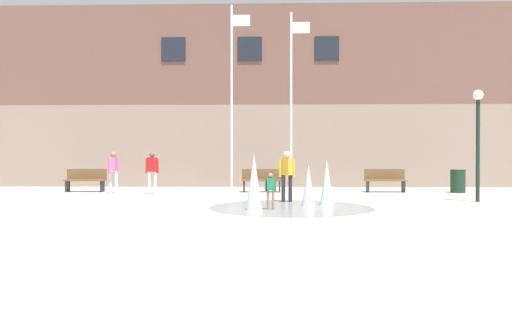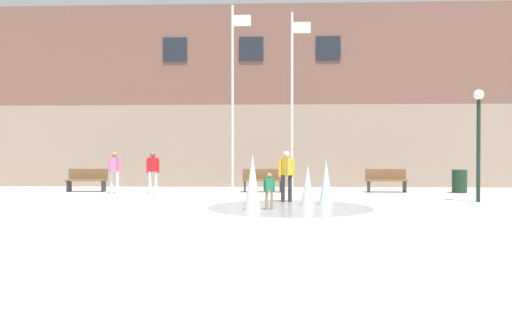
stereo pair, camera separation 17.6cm
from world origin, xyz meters
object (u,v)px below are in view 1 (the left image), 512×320
(child_running, at_px, (271,188))
(park_bench_under_right_flagpole, at_px, (262,180))
(park_bench_left_of_flagpoles, at_px, (86,180))
(flagpole_right, at_px, (292,96))
(adult_near_bench, at_px, (113,169))
(teen_by_trashcan, at_px, (287,172))
(adult_in_red, at_px, (152,169))
(flagpole_left, at_px, (232,92))
(park_bench_near_trashcan, at_px, (385,180))
(lamp_post_right_lane, at_px, (478,128))
(trash_can, at_px, (458,181))

(child_running, bearing_deg, park_bench_under_right_flagpole, -95.19)
(park_bench_left_of_flagpoles, xyz_separation_m, flagpole_right, (8.24, 0.62, 3.39))
(park_bench_under_right_flagpole, bearing_deg, adult_near_bench, -170.89)
(child_running, bearing_deg, teen_by_trashcan, -111.33)
(teen_by_trashcan, distance_m, flagpole_right, 5.53)
(adult_in_red, relative_size, flagpole_left, 0.21)
(park_bench_under_right_flagpole, xyz_separation_m, child_running, (0.34, -6.34, 0.10))
(park_bench_near_trashcan, bearing_deg, adult_in_red, -172.95)
(lamp_post_right_lane, distance_m, trash_can, 4.32)
(park_bench_under_right_flagpole, distance_m, park_bench_near_trashcan, 4.88)
(lamp_post_right_lane, bearing_deg, flagpole_left, 151.03)
(flagpole_right, bearing_deg, teen_by_trashcan, -94.37)
(teen_by_trashcan, bearing_deg, flagpole_left, -17.54)
(lamp_post_right_lane, bearing_deg, park_bench_left_of_flagpoles, 164.53)
(flagpole_left, distance_m, lamp_post_right_lane, 9.36)
(lamp_post_right_lane, bearing_deg, adult_in_red, 165.18)
(teen_by_trashcan, bearing_deg, child_running, 125.63)
(flagpole_left, bearing_deg, child_running, -77.29)
(teen_by_trashcan, bearing_deg, park_bench_left_of_flagpoles, 21.41)
(child_running, xyz_separation_m, flagpole_left, (-1.55, 6.88, 3.44))
(child_running, bearing_deg, flagpole_right, -105.47)
(flagpole_left, xyz_separation_m, trash_can, (8.86, -0.65, -3.57))
(child_running, bearing_deg, trash_can, -147.81)
(teen_by_trashcan, distance_m, flagpole_left, 5.97)
(park_bench_near_trashcan, xyz_separation_m, adult_in_red, (-9.01, -1.11, 0.45))
(park_bench_left_of_flagpoles, xyz_separation_m, flagpole_left, (5.82, 0.62, 3.54))
(adult_in_red, xyz_separation_m, child_running, (4.48, -5.33, -0.35))
(child_running, bearing_deg, lamp_post_right_lane, -167.82)
(adult_near_bench, relative_size, flagpole_left, 0.21)
(park_bench_left_of_flagpoles, distance_m, lamp_post_right_lane, 14.51)
(flagpole_right, xyz_separation_m, lamp_post_right_lane, (5.63, -4.46, -1.54))
(park_bench_near_trashcan, bearing_deg, adult_near_bench, -174.54)
(adult_near_bench, height_order, lamp_post_right_lane, lamp_post_right_lane)
(park_bench_left_of_flagpoles, relative_size, child_running, 1.62)
(adult_near_bench, relative_size, trash_can, 1.77)
(park_bench_under_right_flagpole, xyz_separation_m, flagpole_left, (-1.21, 0.54, 3.54))
(park_bench_near_trashcan, relative_size, lamp_post_right_lane, 0.46)
(teen_by_trashcan, bearing_deg, park_bench_under_right_flagpole, -29.68)
(park_bench_near_trashcan, distance_m, lamp_post_right_lane, 4.84)
(adult_near_bench, xyz_separation_m, adult_in_red, (1.51, -0.11, 0.00))
(flagpole_left, height_order, flagpole_right, flagpole_left)
(park_bench_under_right_flagpole, height_order, child_running, child_running)
(adult_near_bench, distance_m, trash_can, 13.32)
(lamp_post_right_lane, height_order, trash_can, lamp_post_right_lane)
(park_bench_left_of_flagpoles, height_order, adult_in_red, adult_in_red)
(park_bench_near_trashcan, height_order, adult_near_bench, adult_near_bench)
(lamp_post_right_lane, bearing_deg, adult_near_bench, 166.44)
(flagpole_left, bearing_deg, adult_in_red, -152.00)
(park_bench_left_of_flagpoles, bearing_deg, flagpole_left, 6.05)
(park_bench_left_of_flagpoles, bearing_deg, park_bench_near_trashcan, 0.85)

